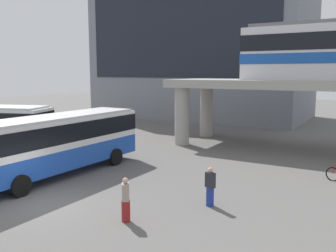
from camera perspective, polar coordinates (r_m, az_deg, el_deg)
name	(u,v)px	position (r m, az deg, el deg)	size (l,w,h in m)	color
ground_plane	(167,157)	(24.01, -0.18, -4.87)	(120.00, 120.00, 0.00)	#605E5B
station_building	(203,43)	(46.54, 5.42, 12.73)	(24.90, 13.53, 18.18)	slate
bus_main	(54,139)	(20.24, -17.30, -1.99)	(2.89, 11.08, 3.22)	#1E4CB2
pedestrian_by_bike_rack	(126,201)	(13.89, -6.58, -11.49)	(0.45, 0.48, 1.67)	maroon
pedestrian_walking_across	(210,188)	(15.43, 6.55, -9.53)	(0.47, 0.41, 1.63)	navy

